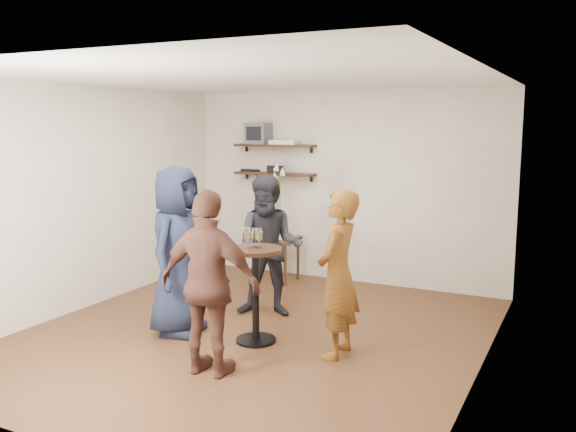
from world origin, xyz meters
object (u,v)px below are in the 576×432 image
(side_table, at_px, (279,246))
(person_brown, at_px, (210,284))
(radio, at_px, (275,169))
(person_navy, at_px, (177,250))
(dvd_deck, at_px, (285,142))
(person_plaid, at_px, (338,274))
(person_dark, at_px, (270,246))
(crt_monitor, at_px, (259,133))
(drinks_table, at_px, (256,282))

(side_table, xyz_separation_m, person_brown, (0.93, -3.06, 0.31))
(radio, distance_m, person_navy, 2.74)
(dvd_deck, xyz_separation_m, person_navy, (0.11, -2.65, -1.03))
(person_brown, bearing_deg, dvd_deck, -76.38)
(radio, bearing_deg, person_plaid, -51.68)
(side_table, relative_size, person_dark, 0.37)
(side_table, distance_m, person_navy, 2.34)
(radio, bearing_deg, dvd_deck, 0.00)
(side_table, distance_m, person_brown, 3.21)
(dvd_deck, height_order, side_table, dvd_deck)
(person_navy, distance_m, person_brown, 1.17)
(side_table, bearing_deg, person_dark, -66.32)
(radio, distance_m, person_plaid, 3.27)
(crt_monitor, bearing_deg, dvd_deck, 0.00)
(person_navy, bearing_deg, person_plaid, -92.86)
(drinks_table, xyz_separation_m, person_brown, (0.04, -0.86, 0.19))
(person_plaid, height_order, person_brown, person_brown)
(person_dark, bearing_deg, person_brown, -98.06)
(crt_monitor, xyz_separation_m, drinks_table, (1.38, -2.54, -1.40))
(dvd_deck, xyz_separation_m, side_table, (0.08, -0.34, -1.40))
(dvd_deck, distance_m, person_navy, 2.85)
(radio, height_order, person_plaid, person_plaid)
(person_plaid, height_order, person_navy, person_navy)
(radio, distance_m, person_brown, 3.66)
(drinks_table, relative_size, person_plaid, 0.61)
(dvd_deck, distance_m, radio, 0.41)
(person_dark, relative_size, person_brown, 0.99)
(dvd_deck, xyz_separation_m, drinks_table, (0.96, -2.54, -1.28))
(dvd_deck, distance_m, person_dark, 2.15)
(radio, relative_size, drinks_table, 0.23)
(dvd_deck, height_order, person_navy, dvd_deck)
(drinks_table, bearing_deg, person_dark, 108.97)
(drinks_table, bearing_deg, person_plaid, 2.14)
(person_plaid, xyz_separation_m, person_dark, (-1.14, 0.78, 0.01))
(person_navy, bearing_deg, radio, -2.17)
(person_plaid, height_order, person_dark, person_dark)
(person_plaid, relative_size, person_brown, 0.97)
(side_table, bearing_deg, person_plaid, -51.07)
(crt_monitor, xyz_separation_m, person_plaid, (2.24, -2.50, -1.23))
(side_table, bearing_deg, dvd_deck, 102.55)
(person_brown, bearing_deg, person_dark, -81.94)
(radio, bearing_deg, person_navy, -84.32)
(dvd_deck, relative_size, radio, 1.82)
(person_brown, bearing_deg, side_table, -75.95)
(crt_monitor, bearing_deg, person_dark, -57.48)
(person_navy, bearing_deg, crt_monitor, 3.31)
(radio, bearing_deg, side_table, -55.77)
(crt_monitor, height_order, radio, crt_monitor)
(radio, relative_size, person_dark, 0.14)
(side_table, relative_size, person_brown, 0.37)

